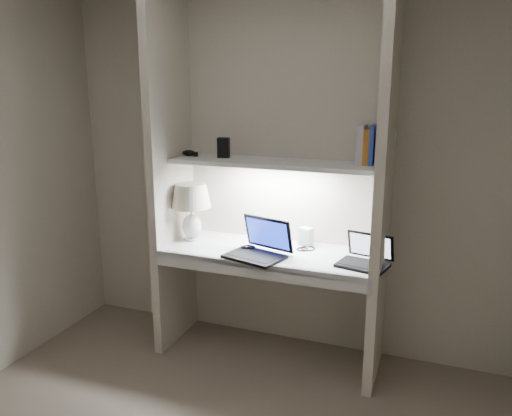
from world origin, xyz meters
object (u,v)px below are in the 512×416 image
at_px(laptop_main, 260,248).
at_px(book_row, 376,146).
at_px(table_lamp, 191,202).
at_px(speaker, 306,237).
at_px(laptop_netbook, 365,258).

xyz_separation_m(laptop_main, book_row, (0.67, 0.29, 0.66)).
distance_m(table_lamp, speaker, 0.84).
bearing_deg(laptop_main, book_row, 39.91).
bearing_deg(speaker, table_lamp, -148.37).
xyz_separation_m(laptop_main, speaker, (0.23, 0.31, 0.01)).
xyz_separation_m(table_lamp, book_row, (1.24, 0.15, 0.43)).
distance_m(speaker, book_row, 0.78).
bearing_deg(laptop_main, table_lamp, -178.54).
distance_m(laptop_netbook, speaker, 0.51).
xyz_separation_m(laptop_netbook, speaker, (-0.44, 0.24, 0.02)).
bearing_deg(laptop_netbook, book_row, 103.33).
distance_m(table_lamp, laptop_main, 0.63).
bearing_deg(table_lamp, book_row, 6.72).
bearing_deg(book_row, table_lamp, -173.28).
xyz_separation_m(laptop_netbook, book_row, (-0.00, 0.22, 0.67)).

